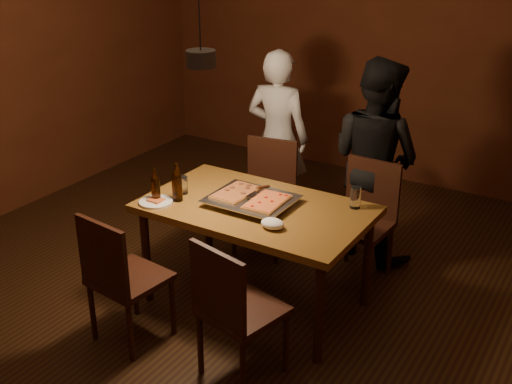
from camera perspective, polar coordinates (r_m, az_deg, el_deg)
The scene contains 19 objects.
room_shell at distance 3.97m, azimuth -4.76°, elevation 6.78°, with size 6.00×6.00×6.00m.
dining_table at distance 4.30m, azimuth 0.00°, elevation -2.12°, with size 1.50×0.90×0.75m.
chair_far_left at distance 5.15m, azimuth 1.01°, elevation 0.64°, with size 0.48×0.48×0.49m.
chair_far_right at distance 4.79m, azimuth 9.71°, elevation -1.54°, with size 0.44×0.44×0.49m.
chair_near_left at distance 4.04m, azimuth -12.15°, elevation -6.74°, with size 0.47×0.47×0.49m.
chair_near_right at distance 3.66m, azimuth -2.15°, elevation -9.65°, with size 0.50×0.50×0.49m.
pizza_tray at distance 4.28m, azimuth -0.43°, elevation -0.83°, with size 0.55×0.45×0.05m, color silver.
pizza_meat at distance 4.34m, azimuth -1.78°, elevation 0.00°, with size 0.21×0.34×0.02m, color maroon.
pizza_cheese at distance 4.20m, azimuth 0.98°, elevation -0.84°, with size 0.21×0.34×0.02m, color gold.
spatula at distance 4.29m, azimuth -0.41°, elevation -0.21°, with size 0.09×0.24×0.04m, color silver, non-canonical shape.
beer_bottle_a at distance 4.35m, azimuth -8.92°, elevation 0.61°, with size 0.06×0.06×0.23m.
beer_bottle_b at distance 4.33m, azimuth -7.05°, elevation 0.88°, with size 0.07×0.07×0.27m.
water_glass_left at distance 4.47m, azimuth -6.57°, elevation 0.61°, with size 0.08×0.08×0.12m, color silver.
water_glass_right at distance 4.27m, azimuth 8.83°, elevation -0.48°, with size 0.07×0.07×0.15m, color silver.
plate_slice at distance 4.36m, azimuth -8.89°, elevation -0.85°, with size 0.23×0.23×0.03m.
napkin at distance 3.96m, azimuth 1.47°, elevation -2.82°, with size 0.15×0.12×0.06m, color white.
diner_white at distance 5.56m, azimuth 1.93°, elevation 4.87°, with size 0.56×0.37×1.53m, color silver.
diner_dark at distance 5.04m, azimuth 10.53°, elevation 2.86°, with size 0.77×0.60×1.59m, color black.
pendant_lamp at distance 3.89m, azimuth -4.94°, elevation 11.88°, with size 0.18×0.18×1.10m.
Camera 1 is at (2.27, -3.06, 2.54)m, focal length 45.00 mm.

